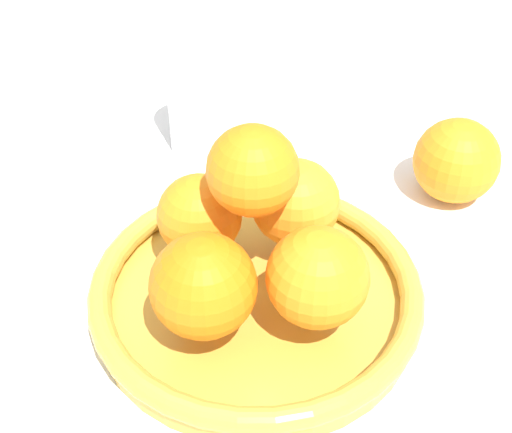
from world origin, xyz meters
TOP-DOWN VIEW (x-y plane):
  - ground_plane at (0.00, 0.00)m, footprint 4.00×4.00m
  - fruit_bowl at (0.00, 0.00)m, footprint 0.26×0.26m
  - orange_pile at (-0.00, 0.00)m, footprint 0.18×0.19m
  - stray_orange at (-0.05, -0.23)m, footprint 0.08×0.08m
  - drinking_glass at (0.18, -0.14)m, footprint 0.06×0.06m

SIDE VIEW (x-z plane):
  - ground_plane at x=0.00m, z-range 0.00..0.00m
  - fruit_bowl at x=0.00m, z-range 0.00..0.03m
  - stray_orange at x=-0.05m, z-range 0.00..0.08m
  - drinking_glass at x=0.18m, z-range 0.00..0.11m
  - orange_pile at x=0.00m, z-range 0.01..0.14m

